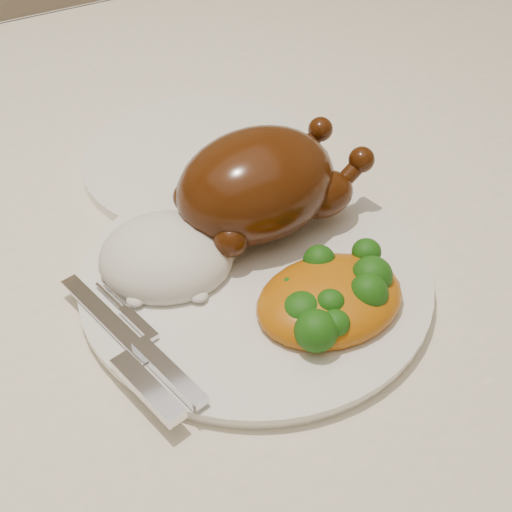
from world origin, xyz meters
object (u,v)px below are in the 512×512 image
dining_table (66,347)px  side_plate (203,160)px  roast_chicken (261,183)px  dinner_plate (256,279)px

dining_table → side_plate: bearing=20.8°
dining_table → side_plate: (0.19, 0.07, 0.11)m
dining_table → roast_chicken: (0.18, -0.05, 0.16)m
side_plate → roast_chicken: 0.13m
dinner_plate → roast_chicken: bearing=56.6°
dinner_plate → roast_chicken: (0.04, 0.05, 0.05)m
side_plate → roast_chicken: bearing=-91.8°
dining_table → side_plate: side_plate is taller
dining_table → dinner_plate: (0.15, -0.11, 0.11)m
dining_table → side_plate: 0.23m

